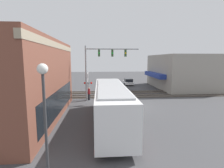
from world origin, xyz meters
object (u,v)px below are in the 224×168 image
at_px(crossing_signal, 88,83).
at_px(parked_car_black, 119,87).
at_px(parked_car_white, 128,82).
at_px(pedestrian_at_crossing, 89,94).
at_px(streetlamp, 45,116).
at_px(pedestrian_near_bus, 133,110).
at_px(city_bus, 111,102).

xyz_separation_m(crossing_signal, parked_car_black, (6.29, -5.12, -1.59)).
height_order(parked_car_white, pedestrian_at_crossing, pedestrian_at_crossing).
relative_size(streetlamp, pedestrian_at_crossing, 3.05).
distance_m(crossing_signal, pedestrian_near_bus, 9.78).
bearing_deg(city_bus, parked_car_black, -9.35).
height_order(parked_car_black, parked_car_white, parked_car_black).
bearing_deg(parked_car_white, pedestrian_at_crossing, 150.69).
distance_m(parked_car_black, pedestrian_at_crossing, 8.44).
bearing_deg(streetlamp, parked_car_white, -15.90).
bearing_deg(parked_car_black, pedestrian_at_crossing, 143.75).
xyz_separation_m(streetlamp, parked_car_black, (23.28, -5.85, -2.49)).
bearing_deg(streetlamp, pedestrian_at_crossing, -2.97).
xyz_separation_m(streetlamp, pedestrian_at_crossing, (16.48, -0.85, -2.29)).
distance_m(city_bus, crossing_signal, 9.84).
bearing_deg(pedestrian_near_bus, crossing_signal, 29.09).
bearing_deg(pedestrian_near_bus, city_bus, 115.93).
height_order(crossing_signal, parked_car_black, crossing_signal).
xyz_separation_m(city_bus, parked_car_white, (22.86, -5.40, -1.19)).
bearing_deg(streetlamp, pedestrian_near_bus, -32.39).
relative_size(city_bus, pedestrian_at_crossing, 6.94).
xyz_separation_m(pedestrian_near_bus, pedestrian_at_crossing, (7.93, 4.57, 0.08)).
height_order(streetlamp, pedestrian_near_bus, streetlamp).
height_order(parked_car_white, pedestrian_near_bus, pedestrian_near_bus).
bearing_deg(crossing_signal, parked_car_white, -30.67).
height_order(city_bus, parked_car_black, city_bus).
height_order(city_bus, pedestrian_near_bus, city_bus).
bearing_deg(parked_car_white, crossing_signal, 149.33).
bearing_deg(parked_car_white, streetlamp, 164.10).
distance_m(city_bus, streetlamp, 8.27).
height_order(parked_car_black, pedestrian_near_bus, pedestrian_near_bus).
height_order(streetlamp, pedestrian_at_crossing, streetlamp).
relative_size(city_bus, parked_car_white, 2.87).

